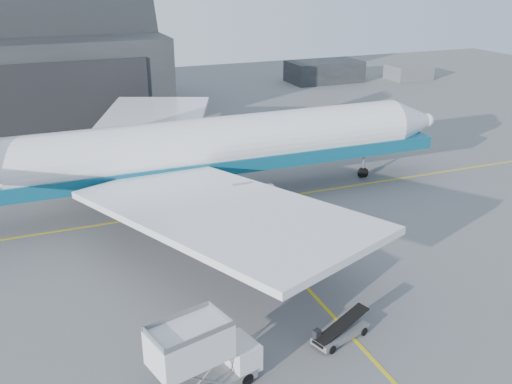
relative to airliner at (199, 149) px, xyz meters
name	(u,v)px	position (x,y,z in m)	size (l,w,h in m)	color
ground	(332,315)	(2.34, -21.91, -5.25)	(200.00, 200.00, 0.00)	#565659
taxi_lines	(259,236)	(2.34, -9.24, -5.24)	(80.00, 42.12, 0.02)	gold
distant_bldg_a	(324,82)	(40.34, 50.09, -5.25)	(14.00, 8.00, 4.00)	black
distant_bldg_b	(408,79)	(57.34, 46.09, -5.25)	(8.00, 6.00, 2.80)	slate
airliner	(199,149)	(0.00, 0.00, 0.00)	(53.47, 51.85, 18.77)	white
catering_truck	(199,359)	(-7.69, -25.60, -3.09)	(6.58, 3.82, 4.27)	slate
pushback_tug	(315,226)	(7.00, -10.46, -4.63)	(3.83, 2.58, 1.65)	black
belt_loader_a	(340,333)	(1.51, -24.31, -4.77)	(4.19, 2.42, 1.57)	slate
traffic_cone	(292,278)	(1.78, -16.99, -5.01)	(0.36, 0.36, 0.52)	#FF5708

